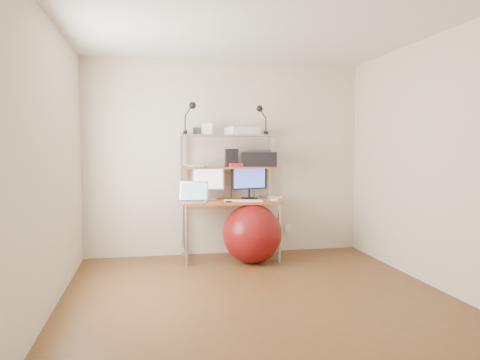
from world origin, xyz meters
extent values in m
plane|color=brown|center=(0.00, 0.00, 0.00)|extent=(3.60, 3.60, 0.00)
plane|color=silver|center=(0.00, 0.00, 2.50)|extent=(3.60, 3.60, 0.00)
plane|color=beige|center=(0.00, 1.80, 1.25)|extent=(3.60, 0.00, 3.60)
plane|color=beige|center=(0.00, -1.80, 1.25)|extent=(3.60, 0.00, 3.60)
plane|color=beige|center=(-1.80, 0.00, 1.25)|extent=(0.00, 3.60, 3.60)
plane|color=beige|center=(1.80, 0.00, 1.25)|extent=(0.00, 3.60, 3.60)
cube|color=#C15325|center=(0.00, 1.44, 0.72)|extent=(1.20, 0.60, 0.03)
cylinder|color=#B0AFB4|center=(-0.56, 1.18, 0.35)|extent=(0.04, 0.04, 0.71)
cylinder|color=#B0AFB4|center=(-0.56, 1.70, 0.35)|extent=(0.04, 0.04, 0.71)
cylinder|color=#B0AFB4|center=(0.56, 1.18, 0.35)|extent=(0.04, 0.04, 0.71)
cylinder|color=#B0AFB4|center=(0.56, 1.70, 0.35)|extent=(0.04, 0.04, 0.71)
cube|color=#B0AFB4|center=(-0.57, 1.70, 1.15)|extent=(0.03, 0.04, 0.84)
cube|color=#B0AFB4|center=(0.57, 1.70, 1.15)|extent=(0.03, 0.04, 0.84)
cube|color=#C15325|center=(0.00, 1.57, 1.14)|extent=(1.18, 0.34, 0.02)
cube|color=#B0AFB4|center=(0.00, 1.57, 1.54)|extent=(1.18, 0.34, 0.02)
cube|color=white|center=(0.85, 1.79, 0.30)|extent=(0.08, 0.01, 0.12)
cube|color=silver|center=(-0.25, 1.57, 0.75)|extent=(0.19, 0.15, 0.01)
cylinder|color=silver|center=(-0.25, 1.59, 0.81)|extent=(0.03, 0.03, 0.10)
cube|color=silver|center=(-0.25, 1.59, 1.01)|extent=(0.41, 0.05, 0.31)
plane|color=silver|center=(-0.25, 1.57, 1.01)|extent=(0.37, 0.01, 0.37)
cube|color=black|center=(0.27, 1.55, 0.75)|extent=(0.20, 0.17, 0.01)
cylinder|color=black|center=(0.27, 1.57, 0.81)|extent=(0.03, 0.03, 0.11)
cube|color=black|center=(0.27, 1.57, 1.00)|extent=(0.47, 0.12, 0.29)
plane|color=blue|center=(0.27, 1.56, 1.00)|extent=(0.42, 0.09, 0.43)
cube|color=silver|center=(-0.48, 1.31, 0.75)|extent=(0.40, 0.33, 0.02)
cube|color=#2C2C2F|center=(-0.48, 1.31, 0.76)|extent=(0.32, 0.23, 0.00)
cube|color=silver|center=(-0.44, 1.43, 0.87)|extent=(0.35, 0.17, 0.23)
plane|color=#70A1BB|center=(-0.44, 1.43, 0.87)|extent=(0.32, 0.17, 0.30)
cube|color=white|center=(0.14, 1.31, 0.75)|extent=(0.48, 0.24, 0.01)
cube|color=white|center=(0.53, 1.30, 0.75)|extent=(0.09, 0.06, 0.02)
cube|color=silver|center=(0.54, 1.55, 0.76)|extent=(0.27, 0.27, 0.04)
cube|color=black|center=(-0.04, 1.29, 0.75)|extent=(0.09, 0.15, 0.01)
cube|color=black|center=(0.39, 1.57, 1.24)|extent=(0.49, 0.39, 0.18)
cube|color=#2C2C2F|center=(0.39, 1.57, 1.35)|extent=(0.34, 0.28, 0.03)
cube|color=black|center=(0.04, 1.57, 1.26)|extent=(0.16, 0.16, 0.22)
cube|color=red|center=(0.08, 1.49, 1.17)|extent=(0.18, 0.14, 0.04)
cube|color=white|center=(0.18, 1.59, 1.59)|extent=(0.45, 0.35, 0.09)
cube|color=silver|center=(0.18, 1.59, 1.65)|extent=(0.37, 0.28, 0.01)
cube|color=white|center=(-0.26, 1.58, 1.62)|extent=(0.14, 0.12, 0.14)
cube|color=#2C2C2F|center=(-0.39, 1.63, 1.60)|extent=(0.11, 0.11, 0.09)
cube|color=black|center=(-0.54, 1.51, 1.58)|extent=(0.05, 0.06, 0.05)
cylinder|color=black|center=(-0.54, 1.51, 1.69)|extent=(0.02, 0.02, 0.17)
sphere|color=black|center=(-0.45, 1.50, 1.90)|extent=(0.09, 0.09, 0.09)
cube|color=black|center=(0.47, 1.52, 1.57)|extent=(0.05, 0.05, 0.05)
cylinder|color=black|center=(0.47, 1.52, 1.68)|extent=(0.01, 0.01, 0.16)
sphere|color=black|center=(0.39, 1.51, 1.88)|extent=(0.08, 0.08, 0.08)
sphere|color=maroon|center=(0.23, 1.21, 0.35)|extent=(0.71, 0.71, 0.71)
cube|color=white|center=(-0.38, 1.59, 1.15)|extent=(0.27, 0.32, 0.00)
cube|color=white|center=(-0.39, 1.52, 1.16)|extent=(0.29, 0.33, 0.00)
cube|color=white|center=(-0.41, 1.61, 1.16)|extent=(0.26, 0.32, 0.00)
cube|color=white|center=(-0.36, 1.55, 1.17)|extent=(0.23, 0.30, 0.00)
cube|color=white|center=(-0.42, 1.57, 1.17)|extent=(0.32, 0.35, 0.00)
camera|label=1|loc=(-0.98, -4.22, 1.39)|focal=35.00mm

